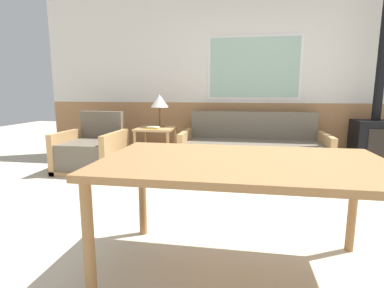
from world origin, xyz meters
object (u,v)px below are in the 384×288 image
at_px(side_table, 156,134).
at_px(couch, 252,153).
at_px(table_lamp, 159,102).
at_px(armchair, 92,152).
at_px(dining_table, 243,171).
at_px(wood_stove, 376,133).

bearing_deg(side_table, couch, 2.48).
bearing_deg(table_lamp, side_table, -111.54).
distance_m(couch, armchair, 2.32).
xyz_separation_m(couch, table_lamp, (-1.39, 0.03, 0.72)).
height_order(dining_table, wood_stove, wood_stove).
height_order(couch, wood_stove, wood_stove).
xyz_separation_m(side_table, wood_stove, (3.11, 0.24, 0.06)).
distance_m(table_lamp, wood_stove, 3.11).
bearing_deg(side_table, dining_table, -63.15).
distance_m(couch, dining_table, 2.64).
xyz_separation_m(couch, armchair, (-2.29, -0.40, 0.00)).
relative_size(couch, armchair, 2.41).
height_order(armchair, table_lamp, table_lamp).
height_order(couch, side_table, couch).
height_order(table_lamp, wood_stove, wood_stove).
bearing_deg(armchair, table_lamp, 13.32).
height_order(side_table, dining_table, dining_table).
bearing_deg(table_lamp, dining_table, -64.66).
relative_size(table_lamp, wood_stove, 0.21).
bearing_deg(wood_stove, armchair, -171.72).
bearing_deg(armchair, dining_table, -58.07).
relative_size(couch, dining_table, 1.23).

